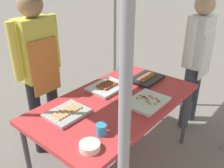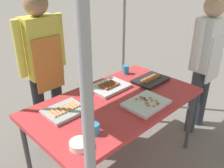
# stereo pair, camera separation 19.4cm
# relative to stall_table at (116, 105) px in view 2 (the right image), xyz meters

# --- Properties ---
(ground_plane) EXTENTS (18.00, 18.00, 0.00)m
(ground_plane) POSITION_rel_stall_table_xyz_m (0.00, 0.00, -0.70)
(ground_plane) COLOR #66605B
(stall_table) EXTENTS (1.60, 0.90, 0.75)m
(stall_table) POSITION_rel_stall_table_xyz_m (0.00, 0.00, 0.00)
(stall_table) COLOR #C63338
(stall_table) RESTS_ON ground
(tray_grilled_sausages) EXTENTS (0.33, 0.27, 0.05)m
(tray_grilled_sausages) POSITION_rel_stall_table_xyz_m (-0.45, 0.15, 0.07)
(tray_grilled_sausages) COLOR #ADADB2
(tray_grilled_sausages) RESTS_ON stall_table
(tray_meat_skewers) EXTENTS (0.38, 0.29, 0.04)m
(tray_meat_skewers) POSITION_rel_stall_table_xyz_m (0.13, -0.25, 0.07)
(tray_meat_skewers) COLOR silver
(tray_meat_skewers) RESTS_ON stall_table
(tray_pork_links) EXTENTS (0.37, 0.26, 0.05)m
(tray_pork_links) POSITION_rel_stall_table_xyz_m (0.55, 0.02, 0.07)
(tray_pork_links) COLOR black
(tray_pork_links) RESTS_ON stall_table
(tray_spring_rolls) EXTENTS (0.38, 0.28, 0.05)m
(tray_spring_rolls) POSITION_rel_stall_table_xyz_m (0.12, 0.22, 0.07)
(tray_spring_rolls) COLOR silver
(tray_spring_rolls) RESTS_ON stall_table
(condiment_bowl) EXTENTS (0.14, 0.14, 0.05)m
(condiment_bowl) POSITION_rel_stall_table_xyz_m (-0.63, -0.28, 0.08)
(condiment_bowl) COLOR silver
(condiment_bowl) RESTS_ON stall_table
(drink_cup_near_edge) EXTENTS (0.07, 0.07, 0.10)m
(drink_cup_near_edge) POSITION_rel_stall_table_xyz_m (0.52, 0.35, 0.10)
(drink_cup_near_edge) COLOR #338CBF
(drink_cup_near_edge) RESTS_ON stall_table
(drink_cup_by_wok) EXTENTS (0.08, 0.08, 0.08)m
(drink_cup_by_wok) POSITION_rel_stall_table_xyz_m (-0.46, -0.23, 0.10)
(drink_cup_by_wok) COLOR #338CBF
(drink_cup_by_wok) RESTS_ON stall_table
(vendor_woman) EXTENTS (0.52, 0.23, 1.67)m
(vendor_woman) POSITION_rel_stall_table_xyz_m (-0.27, 0.76, 0.30)
(vendor_woman) COLOR black
(vendor_woman) RESTS_ON ground
(customer_nearby) EXTENTS (0.52, 0.23, 1.60)m
(customer_nearby) POSITION_rel_stall_table_xyz_m (1.16, -0.26, 0.25)
(customer_nearby) COLOR #333842
(customer_nearby) RESTS_ON ground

